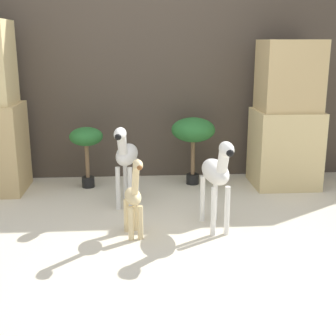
% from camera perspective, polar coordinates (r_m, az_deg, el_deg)
% --- Properties ---
extents(ground_plane, '(14.00, 14.00, 0.00)m').
position_cam_1_polar(ground_plane, '(3.36, -2.94, -8.91)').
color(ground_plane, beige).
extents(wall_back, '(6.40, 0.08, 2.20)m').
position_cam_1_polar(wall_back, '(4.78, -3.54, 11.94)').
color(wall_back, '#473D33').
rests_on(wall_back, ground_plane).
extents(rock_pillar_right, '(0.60, 0.56, 1.39)m').
position_cam_1_polar(rock_pillar_right, '(4.62, 14.24, 5.83)').
color(rock_pillar_right, '#DBC184').
rests_on(rock_pillar_right, ground_plane).
extents(zebra_right, '(0.22, 0.56, 0.72)m').
position_cam_1_polar(zebra_right, '(3.43, 5.97, -0.60)').
color(zebra_right, white).
rests_on(zebra_right, ground_plane).
extents(zebra_left, '(0.25, 0.56, 0.72)m').
position_cam_1_polar(zebra_left, '(3.95, -5.14, 1.53)').
color(zebra_left, white).
rests_on(zebra_left, ground_plane).
extents(giraffe_figurine, '(0.17, 0.38, 0.62)m').
position_cam_1_polar(giraffe_figurine, '(3.33, -4.21, -3.62)').
color(giraffe_figurine, beige).
rests_on(giraffe_figurine, ground_plane).
extents(potted_palm_front, '(0.42, 0.42, 0.66)m').
position_cam_1_polar(potted_palm_front, '(4.53, 3.09, 4.42)').
color(potted_palm_front, black).
rests_on(potted_palm_front, ground_plane).
extents(potted_palm_back, '(0.32, 0.32, 0.59)m').
position_cam_1_polar(potted_palm_back, '(4.50, -9.93, 3.30)').
color(potted_palm_back, black).
rests_on(potted_palm_back, ground_plane).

